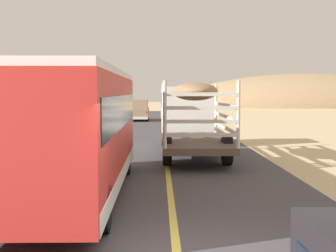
# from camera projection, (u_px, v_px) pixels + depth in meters

# --- Properties ---
(livestock_truck) EXTENTS (2.53, 9.70, 3.02)m
(livestock_truck) POSITION_uv_depth(u_px,v_px,m) (189.00, 111.00, 22.25)
(livestock_truck) COLOR silver
(livestock_truck) RESTS_ON road_surface
(bus) EXTENTS (2.54, 10.00, 3.21)m
(bus) POSITION_uv_depth(u_px,v_px,m) (73.00, 129.00, 12.41)
(bus) COLOR red
(bus) RESTS_ON road_surface
(car_far) EXTENTS (1.90, 4.62, 1.93)m
(car_far) POSITION_uv_depth(u_px,v_px,m) (138.00, 109.00, 45.32)
(car_far) COLOR #8C7259
(car_far) RESTS_ON road_surface
(distant_hill) EXTENTS (47.92, 16.07, 11.78)m
(distant_hill) POSITION_uv_depth(u_px,v_px,m) (310.00, 107.00, 85.92)
(distant_hill) COLOR #997C5A
(distant_hill) RESTS_ON ground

